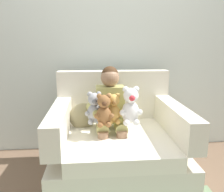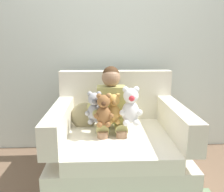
% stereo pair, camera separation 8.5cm
% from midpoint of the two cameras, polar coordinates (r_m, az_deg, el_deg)
% --- Properties ---
extents(ground_plane, '(8.00, 8.00, 0.00)m').
position_cam_midpoint_polar(ground_plane, '(2.29, 0.25, -19.86)').
color(ground_plane, brown).
extents(back_wall, '(6.00, 0.10, 2.60)m').
position_cam_midpoint_polar(back_wall, '(2.68, -1.25, 14.19)').
color(back_wall, silver).
rests_on(back_wall, ground).
extents(armchair, '(1.15, 1.02, 0.97)m').
position_cam_midpoint_polar(armchair, '(2.17, 0.16, -12.32)').
color(armchair, silver).
rests_on(armchair, ground).
extents(seated_child, '(0.45, 0.39, 0.82)m').
position_cam_midpoint_polar(seated_child, '(2.09, -1.51, -2.84)').
color(seated_child, tan).
rests_on(seated_child, armchair).
extents(plush_honey, '(0.16, 0.13, 0.27)m').
position_cam_midpoint_polar(plush_honey, '(1.96, -0.86, -3.30)').
color(plush_honey, gold).
rests_on(plush_honey, armchair).
extents(plush_grey, '(0.17, 0.14, 0.28)m').
position_cam_midpoint_polar(plush_grey, '(1.96, -5.62, -3.15)').
color(plush_grey, '#9E9EA3').
rests_on(plush_grey, armchair).
extents(plush_white, '(0.19, 0.16, 0.33)m').
position_cam_midpoint_polar(plush_white, '(1.94, 3.41, -2.66)').
color(plush_white, white).
rests_on(plush_white, armchair).
extents(plush_brown, '(0.16, 0.13, 0.28)m').
position_cam_midpoint_polar(plush_brown, '(1.89, -3.30, -3.75)').
color(plush_brown, brown).
rests_on(plush_brown, armchair).
extents(throw_pillow, '(0.28, 0.17, 0.26)m').
position_cam_midpoint_polar(throw_pillow, '(2.22, -8.33, -5.02)').
color(throw_pillow, '#998C66').
rests_on(throw_pillow, armchair).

